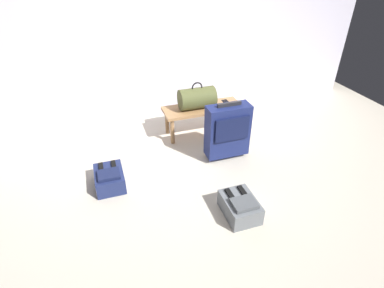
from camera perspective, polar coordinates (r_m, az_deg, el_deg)
ground_plane at (r=3.21m, az=1.17°, el=-6.68°), size 6.60×6.60×0.00m
back_wall at (r=4.07m, az=-6.80°, el=23.55°), size 6.00×0.10×2.80m
bench at (r=3.87m, az=2.04°, el=6.23°), size 1.00×0.36×0.37m
duffel_bag_olive at (r=3.76m, az=0.95°, el=8.61°), size 0.44×0.26×0.34m
cell_phone at (r=3.99m, az=6.41°, el=7.85°), size 0.07×0.14×0.01m
suitcase_upright_navy at (r=3.37m, az=6.71°, el=2.56°), size 0.48×0.22×0.69m
backpack_grey at (r=2.81m, az=9.00°, el=-11.52°), size 0.28×0.38×0.21m
backpack_navy at (r=3.19m, az=-15.22°, el=-6.22°), size 0.28×0.38×0.21m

